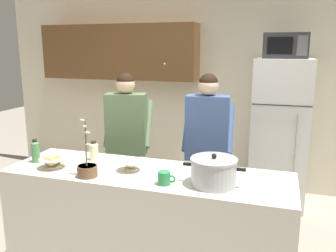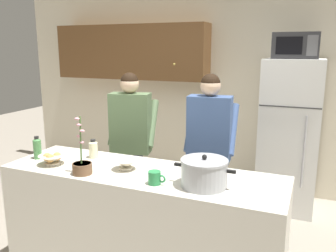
% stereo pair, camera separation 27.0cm
% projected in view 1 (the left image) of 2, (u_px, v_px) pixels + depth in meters
% --- Properties ---
extents(back_wall_unit, '(6.00, 0.48, 2.60)m').
position_uv_depth(back_wall_unit, '(187.00, 81.00, 4.80)').
color(back_wall_unit, beige).
rests_on(back_wall_unit, ground).
extents(kitchen_island, '(2.24, 0.68, 0.92)m').
position_uv_depth(kitchen_island, '(147.00, 226.00, 2.83)').
color(kitchen_island, silver).
rests_on(kitchen_island, ground).
extents(refrigerator, '(0.64, 0.68, 1.75)m').
position_uv_depth(refrigerator, '(279.00, 133.00, 4.17)').
color(refrigerator, white).
rests_on(refrigerator, ground).
extents(microwave, '(0.48, 0.37, 0.28)m').
position_uv_depth(microwave, '(286.00, 46.00, 3.93)').
color(microwave, '#2D2D30').
rests_on(microwave, refrigerator).
extents(person_near_pot, '(0.56, 0.49, 1.62)m').
position_uv_depth(person_near_pot, '(127.00, 132.00, 3.64)').
color(person_near_pot, '#33384C').
rests_on(person_near_pot, ground).
extents(person_by_sink, '(0.53, 0.45, 1.63)m').
position_uv_depth(person_by_sink, '(207.00, 137.00, 3.43)').
color(person_by_sink, '#33384C').
rests_on(person_by_sink, ground).
extents(cooking_pot, '(0.44, 0.33, 0.23)m').
position_uv_depth(cooking_pot, '(214.00, 172.00, 2.46)').
color(cooking_pot, '#ADAFB5').
rests_on(cooking_pot, kitchen_island).
extents(coffee_mug, '(0.13, 0.09, 0.10)m').
position_uv_depth(coffee_mug, '(164.00, 178.00, 2.47)').
color(coffee_mug, '#2D8C4C').
rests_on(coffee_mug, kitchen_island).
extents(bread_bowl, '(0.22, 0.22, 0.10)m').
position_uv_depth(bread_bowl, '(53.00, 162.00, 2.82)').
color(bread_bowl, beige).
rests_on(bread_bowl, kitchen_island).
extents(empty_bowl, '(0.20, 0.20, 0.08)m').
position_uv_depth(empty_bowl, '(131.00, 165.00, 2.75)').
color(empty_bowl, beige).
rests_on(empty_bowl, kitchen_island).
extents(bottle_near_edge, '(0.07, 0.07, 0.20)m').
position_uv_depth(bottle_near_edge, '(35.00, 151.00, 2.95)').
color(bottle_near_edge, '#4C8C4C').
rests_on(bottle_near_edge, kitchen_island).
extents(bottle_mid_counter, '(0.08, 0.08, 0.17)m').
position_uv_depth(bottle_mid_counter, '(94.00, 151.00, 3.01)').
color(bottle_mid_counter, beige).
rests_on(bottle_mid_counter, kitchen_island).
extents(potted_orchid, '(0.15, 0.15, 0.45)m').
position_uv_depth(potted_orchid, '(87.00, 168.00, 2.62)').
color(potted_orchid, brown).
rests_on(potted_orchid, kitchen_island).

